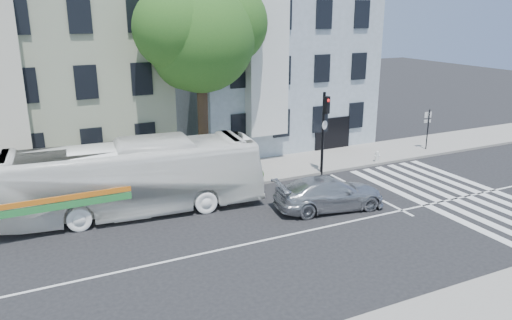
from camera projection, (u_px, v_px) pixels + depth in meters
ground at (278, 237)px, 20.25m from camera, size 120.00×120.00×0.00m
sidewalk_far at (208, 178)px, 27.12m from camera, size 80.00×4.00×0.15m
building_left at (48, 71)px, 28.64m from camera, size 12.00×10.00×11.00m
building_right at (265, 61)px, 34.51m from camera, size 12.00×10.00×11.00m
street_tree at (200, 31)px, 25.54m from camera, size 7.30×5.90×11.10m
bus at (130, 178)px, 22.27m from camera, size 3.89×12.12×3.32m
sedan at (329, 193)px, 23.01m from camera, size 2.87×5.43×1.50m
hedge at (181, 186)px, 24.66m from camera, size 8.54×1.38×0.70m
traffic_signal at (324, 123)px, 27.03m from camera, size 0.46×0.55×4.65m
fire_hydrant at (377, 156)px, 29.78m from camera, size 0.38×0.22×0.67m
far_sign_pole at (428, 124)px, 32.13m from camera, size 0.47×0.20×2.62m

